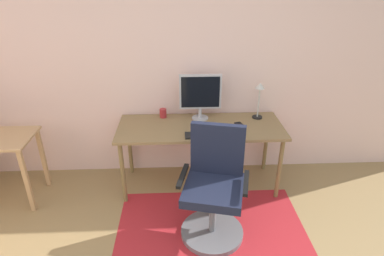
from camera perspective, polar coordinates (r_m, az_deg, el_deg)
wall_back at (r=3.53m, az=-0.42°, el=11.63°), size 6.00×0.10×2.60m
area_rug at (r=3.19m, az=3.35°, el=-16.96°), size 1.75×1.06×0.01m
desk at (r=3.38m, az=1.50°, el=-0.62°), size 1.72×0.67×0.73m
monitor at (r=3.41m, az=1.49°, el=6.11°), size 0.45×0.18×0.50m
keyboard at (r=3.14m, az=2.66°, el=-1.27°), size 0.43×0.13×0.02m
computer_mouse at (r=3.20m, az=8.45°, el=-0.89°), size 0.06×0.10×0.03m
coffee_cup at (r=3.54m, az=-5.15°, el=2.64°), size 0.08×0.08×0.10m
cell_phone at (r=3.39m, az=8.53°, el=0.53°), size 0.11×0.15×0.01m
desk_lamp at (r=3.51m, az=11.87°, el=5.88°), size 0.11×0.11×0.40m
office_chair at (r=2.89m, az=3.92°, el=-11.50°), size 0.64×0.60×1.02m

